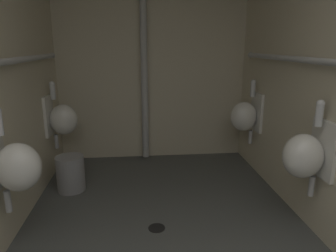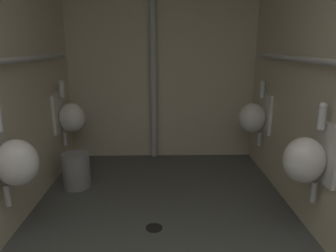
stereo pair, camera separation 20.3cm
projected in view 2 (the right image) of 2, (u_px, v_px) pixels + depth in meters
The scene contains 10 objects.
floor at pixel (163, 247), 2.38m from camera, with size 2.50×3.98×0.08m, color #4C4F4C.
wall_back at pixel (162, 59), 3.94m from camera, with size 2.50×0.06×2.56m, color beige.
urinal_left_mid at pixel (15, 161), 2.18m from camera, with size 0.32×0.30×0.76m.
urinal_left_far at pixel (71, 117), 3.53m from camera, with size 0.32×0.30×0.76m.
urinal_right_mid at pixel (308, 159), 2.24m from camera, with size 0.32×0.30×0.76m.
urinal_right_far at pixel (255, 117), 3.51m from camera, with size 0.32×0.30×0.76m.
supply_pipe_right at pixel (335, 63), 2.04m from camera, with size 0.06×3.16×0.06m.
standpipe_back_wall at pixel (154, 60), 3.83m from camera, with size 0.08×0.08×2.51m, color #B2B2B2.
floor_drain at pixel (155, 228), 2.56m from camera, with size 0.14×0.14×0.01m, color black.
waste_bin at pixel (77, 170), 3.27m from camera, with size 0.28×0.28×0.37m, color gray.
Camera 2 is at (-0.00, -0.14, 1.47)m, focal length 33.31 mm.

